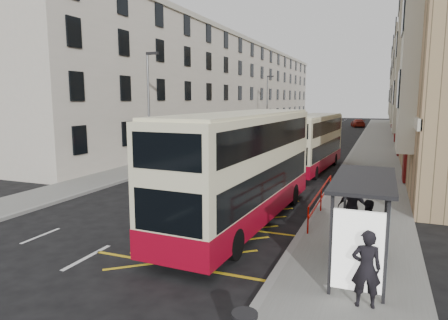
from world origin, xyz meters
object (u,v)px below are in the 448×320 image
at_px(bus_shelter, 368,206).
at_px(street_lamp_far, 267,102).
at_px(double_decker_rear, 312,143).
at_px(car_dark, 310,121).
at_px(car_silver, 291,125).
at_px(pedestrian_far, 352,208).
at_px(street_lamp_near, 149,105).
at_px(pedestrian_mid, 369,224).
at_px(pedestrian_near, 366,269).
at_px(white_van, 286,129).
at_px(double_decker_front, 243,168).
at_px(car_red, 358,123).

distance_m(bus_shelter, street_lamp_far, 44.94).
bearing_deg(double_decker_rear, street_lamp_far, 116.56).
bearing_deg(car_dark, car_silver, -77.46).
bearing_deg(pedestrian_far, street_lamp_near, -33.39).
bearing_deg(pedestrian_mid, pedestrian_near, -95.81).
xyz_separation_m(bus_shelter, white_van, (-12.58, 45.04, -1.36)).
bearing_deg(pedestrian_mid, double_decker_front, 157.26).
distance_m(bus_shelter, car_red, 64.91).
bearing_deg(car_red, bus_shelter, 81.22).
bearing_deg(street_lamp_near, car_red, 78.43).
relative_size(pedestrian_near, pedestrian_far, 1.05).
height_order(street_lamp_near, white_van, street_lamp_near).
distance_m(street_lamp_near, pedestrian_far, 16.87).
bearing_deg(pedestrian_near, double_decker_rear, -86.31).
bearing_deg(car_red, street_lamp_near, 66.14).
bearing_deg(street_lamp_near, bus_shelter, -40.14).
bearing_deg(pedestrian_far, double_decker_front, 0.21).
bearing_deg(car_dark, double_decker_front, -69.19).
xyz_separation_m(double_decker_rear, pedestrian_far, (3.67, -13.05, -0.94)).
relative_size(double_decker_rear, car_red, 2.04).
height_order(double_decker_rear, car_dark, double_decker_rear).
height_order(pedestrian_near, car_red, pedestrian_near).
xyz_separation_m(pedestrian_mid, pedestrian_far, (-0.65, 1.58, 0.09)).
bearing_deg(white_van, car_silver, 100.15).
xyz_separation_m(pedestrian_mid, car_red, (-3.99, 62.56, -0.25)).
bearing_deg(pedestrian_near, double_decker_front, -57.22).
bearing_deg(pedestrian_near, pedestrian_far, -92.33).
relative_size(bus_shelter, car_red, 0.87).
bearing_deg(pedestrian_near, white_van, -84.39).
xyz_separation_m(street_lamp_far, pedestrian_mid, (14.72, -40.18, -3.68)).
bearing_deg(double_decker_front, pedestrian_near, -45.14).
bearing_deg(bus_shelter, car_silver, 104.36).
xyz_separation_m(car_silver, car_dark, (0.27, 16.15, -0.12)).
relative_size(pedestrian_mid, white_van, 0.29).
distance_m(double_decker_rear, pedestrian_near, 19.19).
relative_size(street_lamp_near, pedestrian_mid, 4.93).
distance_m(pedestrian_mid, car_red, 62.69).
bearing_deg(white_van, car_red, 69.56).
distance_m(pedestrian_near, pedestrian_mid, 4.03).
relative_size(double_decker_front, pedestrian_mid, 7.04).
distance_m(street_lamp_far, car_dark, 26.98).
xyz_separation_m(street_lamp_near, white_van, (2.12, 32.65, -3.86)).
relative_size(pedestrian_mid, car_silver, 0.35).
relative_size(street_lamp_near, street_lamp_far, 1.00).
relative_size(street_lamp_far, car_red, 1.64).
xyz_separation_m(bus_shelter, street_lamp_far, (-14.69, 42.39, 2.50)).
xyz_separation_m(street_lamp_far, car_dark, (1.42, 26.65, -3.97)).
height_order(pedestrian_far, car_silver, pedestrian_far).
distance_m(double_decker_rear, car_dark, 52.97).
relative_size(pedestrian_near, car_dark, 0.47).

